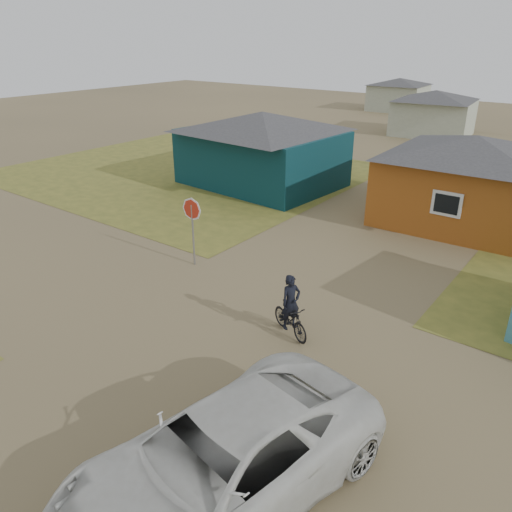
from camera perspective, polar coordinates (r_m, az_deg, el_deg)
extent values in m
plane|color=olive|center=(14.09, -4.27, -9.83)|extent=(120.00, 120.00, 0.00)
cube|color=olive|center=(31.76, -8.02, 9.62)|extent=(20.00, 18.00, 0.00)
cube|color=#092B32|center=(28.27, 0.66, 11.17)|extent=(8.40, 6.54, 3.00)
pyramid|color=#353537|center=(27.89, 0.68, 15.17)|extent=(8.93, 7.08, 1.00)
cube|color=#9D5118|center=(24.14, 23.09, 6.95)|extent=(7.21, 6.24, 3.00)
pyramid|color=#353537|center=(23.70, 23.86, 11.44)|extent=(7.72, 6.76, 0.90)
cube|color=silver|center=(21.28, 20.95, 5.58)|extent=(1.20, 0.06, 1.00)
cube|color=black|center=(21.25, 20.93, 5.56)|extent=(0.95, 0.04, 0.75)
cube|color=#AEB69C|center=(45.32, 19.55, 14.66)|extent=(6.49, 5.60, 2.80)
pyramid|color=#353537|center=(45.10, 19.88, 16.90)|extent=(7.04, 6.15, 0.80)
cube|color=#AEB69C|center=(59.23, 15.90, 17.00)|extent=(5.75, 5.28, 2.70)
pyramid|color=#353537|center=(59.07, 16.10, 18.63)|extent=(6.28, 5.81, 0.70)
cylinder|color=gray|center=(18.20, -7.19, 2.36)|extent=(0.07, 0.07, 2.32)
imported|color=black|center=(14.18, 3.94, -7.22)|extent=(1.68, 1.08, 0.98)
imported|color=black|center=(13.90, 4.00, -5.29)|extent=(0.59, 0.69, 1.61)
imported|color=silver|center=(9.61, -3.87, -22.40)|extent=(4.10, 6.88, 1.79)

